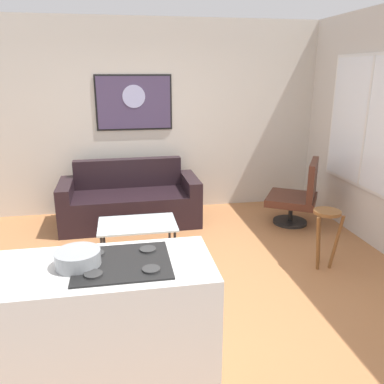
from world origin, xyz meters
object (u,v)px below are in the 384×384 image
at_px(armchair, 298,195).
at_px(mixing_bowl, 78,259).
at_px(coffee_table, 137,226).
at_px(wall_painting, 134,103).
at_px(bar_stool, 326,225).
at_px(couch, 130,203).

distance_m(armchair, mixing_bowl, 3.73).
distance_m(coffee_table, wall_painting, 2.07).
bearing_deg(wall_painting, bar_stool, -50.04).
relative_size(bar_stool, wall_painting, 0.60).
distance_m(couch, coffee_table, 1.10).
bearing_deg(couch, wall_painting, 76.41).
bearing_deg(couch, coffee_table, -87.35).
bearing_deg(bar_stool, couch, 139.65).
xyz_separation_m(bar_stool, mixing_bowl, (-2.41, -1.30, 0.47)).
relative_size(bar_stool, mixing_bowl, 2.35).
distance_m(couch, armchair, 2.35).
bearing_deg(armchair, bar_stool, -102.13).
height_order(coffee_table, mixing_bowl, mixing_bowl).
height_order(coffee_table, wall_painting, wall_painting).
relative_size(couch, bar_stool, 2.90).
distance_m(armchair, bar_stool, 1.28).
bearing_deg(bar_stool, armchair, 77.87).
bearing_deg(wall_painting, couch, -103.59).
xyz_separation_m(armchair, mixing_bowl, (-2.68, -2.55, 0.54)).
relative_size(armchair, bar_stool, 1.40).
relative_size(armchair, mixing_bowl, 3.29).
bearing_deg(coffee_table, bar_stool, -17.64).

